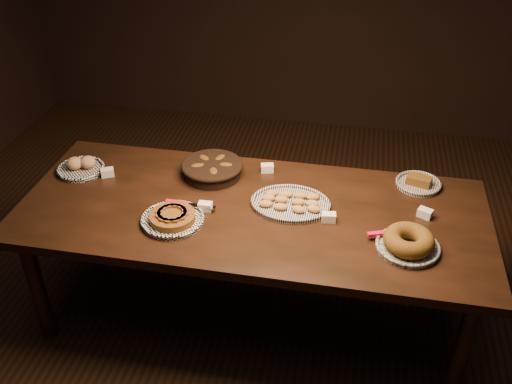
% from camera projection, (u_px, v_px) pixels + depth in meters
% --- Properties ---
extents(ground, '(5.00, 5.00, 0.00)m').
position_uv_depth(ground, '(252.00, 312.00, 3.34)').
color(ground, black).
rests_on(ground, ground).
extents(buffet_table, '(2.40, 1.00, 0.75)m').
position_uv_depth(buffet_table, '(252.00, 220.00, 2.96)').
color(buffet_table, black).
rests_on(buffet_table, ground).
extents(apple_tart_plate, '(0.35, 0.32, 0.06)m').
position_uv_depth(apple_tart_plate, '(173.00, 218.00, 2.82)').
color(apple_tart_plate, white).
rests_on(apple_tart_plate, buffet_table).
extents(madeleine_platter, '(0.41, 0.33, 0.05)m').
position_uv_depth(madeleine_platter, '(291.00, 203.00, 2.93)').
color(madeleine_platter, black).
rests_on(madeleine_platter, buffet_table).
extents(bundt_cake_plate, '(0.34, 0.30, 0.09)m').
position_uv_depth(bundt_cake_plate, '(408.00, 242.00, 2.63)').
color(bundt_cake_plate, black).
rests_on(bundt_cake_plate, buffet_table).
extents(croissant_basket, '(0.42, 0.42, 0.09)m').
position_uv_depth(croissant_basket, '(212.00, 168.00, 3.16)').
color(croissant_basket, black).
rests_on(croissant_basket, buffet_table).
extents(bread_roll_plate, '(0.26, 0.26, 0.08)m').
position_uv_depth(bread_roll_plate, '(81.00, 167.00, 3.21)').
color(bread_roll_plate, white).
rests_on(bread_roll_plate, buffet_table).
extents(loaf_plate, '(0.24, 0.24, 0.06)m').
position_uv_depth(loaf_plate, '(418.00, 183.00, 3.09)').
color(loaf_plate, black).
rests_on(loaf_plate, buffet_table).
extents(tent_cards, '(1.80, 0.48, 0.04)m').
position_uv_depth(tent_cards, '(263.00, 194.00, 2.99)').
color(tent_cards, white).
rests_on(tent_cards, buffet_table).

